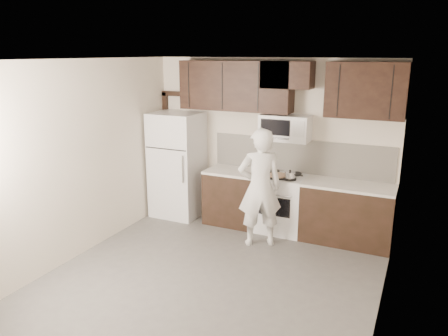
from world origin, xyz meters
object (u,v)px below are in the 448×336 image
Objects in this scene: stove at (280,203)px; microwave at (285,128)px; refrigerator at (177,165)px; person at (260,188)px.

microwave reaches higher than stove.
refrigerator is at bearing -178.49° from stove.
person is (1.73, -0.58, -0.02)m from refrigerator.
person is at bearing -18.50° from refrigerator.
refrigerator is 1.03× the size of person.
refrigerator reaches higher than person.
microwave reaches higher than person.
stove is at bearing -89.90° from microwave.
microwave is at bearing -130.06° from person.
microwave is 0.43× the size of person.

